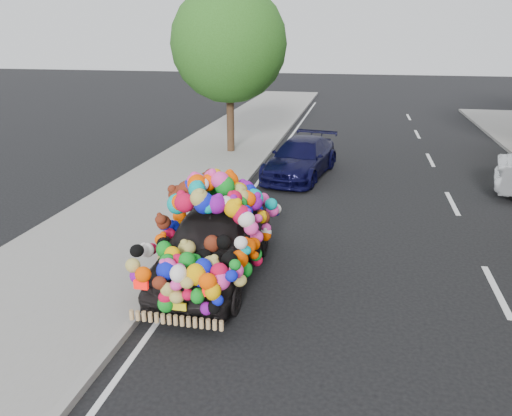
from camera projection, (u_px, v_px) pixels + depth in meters
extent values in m
plane|color=black|center=(298.00, 272.00, 9.69)|extent=(100.00, 100.00, 0.00)
cube|color=gray|center=(95.00, 251.00, 10.50)|extent=(4.00, 60.00, 0.12)
cube|color=gray|center=(183.00, 259.00, 10.12)|extent=(0.15, 60.00, 0.13)
cylinder|color=#332114|center=(230.00, 118.00, 18.74)|extent=(0.28, 0.28, 2.73)
sphere|color=#244E14|center=(229.00, 44.00, 17.85)|extent=(4.20, 4.20, 4.20)
imported|color=black|center=(214.00, 242.00, 9.38)|extent=(1.64, 4.02, 1.37)
cube|color=red|center=(141.00, 285.00, 7.59)|extent=(0.22, 0.06, 0.14)
cube|color=red|center=(210.00, 292.00, 7.37)|extent=(0.22, 0.06, 0.14)
cube|color=yellow|center=(176.00, 306.00, 7.57)|extent=(0.34, 0.04, 0.12)
imported|color=black|center=(301.00, 158.00, 16.03)|extent=(2.36, 4.33, 1.19)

